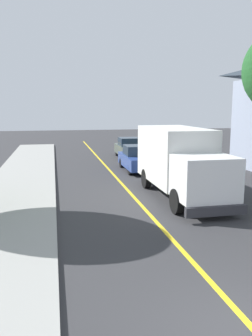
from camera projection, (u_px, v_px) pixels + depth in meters
The scene contains 4 objects.
centre_line_yellow at pixel (136, 199), 15.88m from camera, with size 0.16×56.00×0.01m, color gold.
box_truck at pixel (180, 159), 16.13m from camera, with size 2.43×7.19×3.20m.
parked_car_near at pixel (137, 159), 22.99m from camera, with size 1.80×4.40×1.67m.
parked_car_mid at pixel (129, 148), 28.86m from camera, with size 1.81×4.41×1.67m.
Camera 1 is at (-3.59, -4.98, 4.16)m, focal length 36.98 mm.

